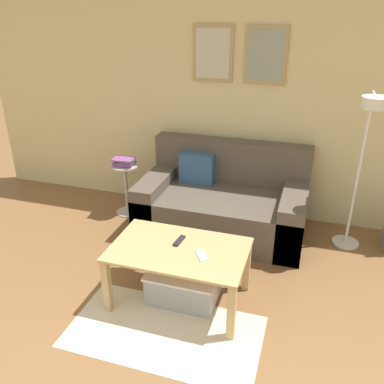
% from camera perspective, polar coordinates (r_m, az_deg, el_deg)
% --- Properties ---
extents(wall_back, '(5.60, 0.09, 2.55)m').
position_cam_1_polar(wall_back, '(4.35, 4.17, 13.31)').
color(wall_back, beige).
rests_on(wall_back, ground_plane).
extents(area_rug, '(1.39, 0.74, 0.01)m').
position_cam_1_polar(area_rug, '(3.11, -3.88, -18.94)').
color(area_rug, beige).
rests_on(area_rug, ground_plane).
extents(couch, '(1.65, 0.93, 0.86)m').
position_cam_1_polar(couch, '(4.19, 4.40, -1.54)').
color(couch, brown).
rests_on(couch, ground_plane).
extents(coffee_table, '(1.03, 0.65, 0.48)m').
position_cam_1_polar(coffee_table, '(3.14, -1.84, -9.17)').
color(coffee_table, tan).
rests_on(coffee_table, ground_plane).
extents(storage_bin, '(0.56, 0.39, 0.26)m').
position_cam_1_polar(storage_bin, '(3.31, -1.17, -12.86)').
color(storage_bin, '#9EA3A8').
rests_on(storage_bin, ground_plane).
extents(floor_lamp, '(0.26, 0.52, 1.50)m').
position_cam_1_polar(floor_lamp, '(3.73, 23.18, 5.92)').
color(floor_lamp, white).
rests_on(floor_lamp, ground_plane).
extents(side_table, '(0.30, 0.30, 0.58)m').
position_cam_1_polar(side_table, '(4.52, -9.25, 0.98)').
color(side_table, silver).
rests_on(side_table, ground_plane).
extents(book_stack, '(0.23, 0.20, 0.09)m').
position_cam_1_polar(book_stack, '(4.40, -9.49, 4.21)').
color(book_stack, '#8C4C93').
rests_on(book_stack, side_table).
extents(remote_control, '(0.06, 0.15, 0.02)m').
position_cam_1_polar(remote_control, '(3.17, -1.80, -6.85)').
color(remote_control, '#232328').
rests_on(remote_control, coffee_table).
extents(cell_phone, '(0.13, 0.15, 0.01)m').
position_cam_1_polar(cell_phone, '(3.01, 1.39, -8.89)').
color(cell_phone, silver).
rests_on(cell_phone, coffee_table).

